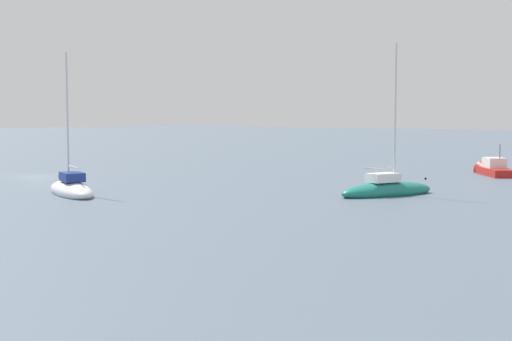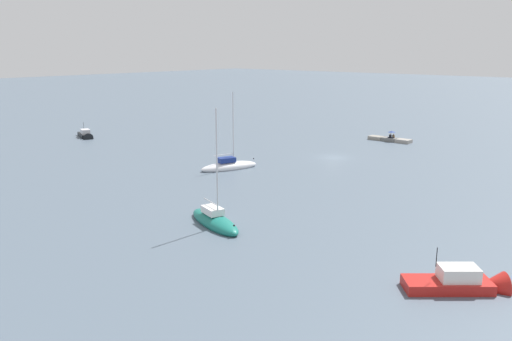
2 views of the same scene
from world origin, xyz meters
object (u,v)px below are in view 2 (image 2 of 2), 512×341
object	(u,v)px
person_seated_brown_left	(393,137)
motorboat_red_mid	(464,284)
umbrella_open_navy	(392,132)
motorboat_black_far	(86,136)
person_seated_dark_right	(390,136)
sailboat_white_near	(229,166)
sailboat_teal_mid	(215,221)

from	to	relation	value
person_seated_brown_left	motorboat_red_mid	bearing A→B (deg)	132.38
person_seated_brown_left	umbrella_open_navy	bearing A→B (deg)	26.61
motorboat_red_mid	motorboat_black_far	distance (m)	76.11
person_seated_brown_left	motorboat_red_mid	world-z (taller)	motorboat_red_mid
umbrella_open_navy	person_seated_brown_left	bearing A→B (deg)	-165.20
person_seated_brown_left	motorboat_black_far	xyz separation A→B (m)	(44.53, 32.45, -0.52)
person_seated_dark_right	sailboat_white_near	world-z (taller)	sailboat_white_near
motorboat_black_far	motorboat_red_mid	bearing A→B (deg)	98.61
sailboat_teal_mid	motorboat_red_mid	size ratio (longest dim) A/B	1.72
sailboat_teal_mid	motorboat_red_mid	distance (m)	22.22
person_seated_brown_left	sailboat_teal_mid	size ratio (longest dim) A/B	0.06
person_seated_brown_left	sailboat_teal_mid	bearing A→B (deg)	109.95
sailboat_teal_mid	motorboat_black_far	size ratio (longest dim) A/B	1.82
motorboat_black_far	person_seated_brown_left	bearing A→B (deg)	148.02
sailboat_teal_mid	person_seated_brown_left	bearing A→B (deg)	-153.50
person_seated_brown_left	sailboat_teal_mid	xyz separation A→B (m)	(-7.35, 51.43, -0.48)
person_seated_dark_right	umbrella_open_navy	bearing A→B (deg)	-165.32
sailboat_white_near	sailboat_teal_mid	world-z (taller)	sailboat_teal_mid
sailboat_white_near	motorboat_red_mid	world-z (taller)	sailboat_white_near
motorboat_black_far	sailboat_teal_mid	bearing A→B (deg)	91.85
umbrella_open_navy	sailboat_white_near	distance (m)	34.65
person_seated_brown_left	sailboat_white_near	bearing A→B (deg)	89.73
person_seated_dark_right	motorboat_black_far	world-z (taller)	motorboat_black_far
sailboat_teal_mid	motorboat_black_far	distance (m)	55.25
umbrella_open_navy	motorboat_red_mid	bearing A→B (deg)	120.82
person_seated_dark_right	motorboat_red_mid	size ratio (longest dim) A/B	0.11
sailboat_white_near	person_seated_dark_right	bearing A→B (deg)	99.49
sailboat_white_near	umbrella_open_navy	bearing A→B (deg)	99.02
motorboat_red_mid	motorboat_black_far	bearing A→B (deg)	-143.79
umbrella_open_navy	sailboat_teal_mid	world-z (taller)	sailboat_teal_mid
sailboat_teal_mid	person_seated_dark_right	bearing A→B (deg)	-152.88
umbrella_open_navy	motorboat_black_far	size ratio (longest dim) A/B	0.22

